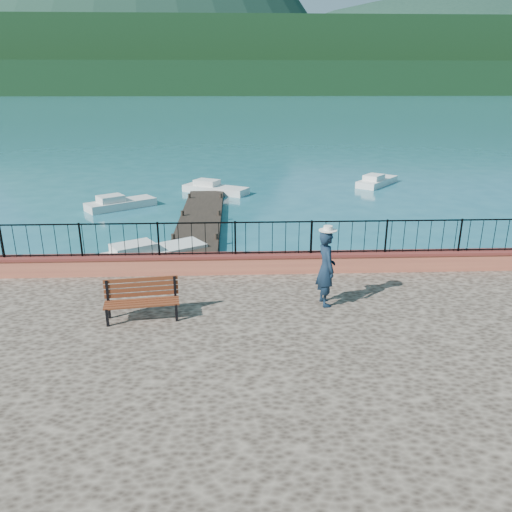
{
  "coord_description": "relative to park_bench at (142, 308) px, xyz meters",
  "views": [
    {
      "loc": [
        -0.29,
        -10.04,
        6.48
      ],
      "look_at": [
        0.23,
        2.0,
        2.3
      ],
      "focal_mm": 35.0,
      "sensor_mm": 36.0,
      "label": 1
    }
  ],
  "objects": [
    {
      "name": "ground",
      "position": [
        2.51,
        -0.74,
        -1.49
      ],
      "size": [
        2000.0,
        2000.0,
        0.0
      ],
      "primitive_type": "plane",
      "color": "#19596B",
      "rests_on": "ground"
    },
    {
      "name": "boat_3",
      "position": [
        -4.04,
        16.24,
        -1.09
      ],
      "size": [
        3.77,
        3.22,
        0.8
      ],
      "primitive_type": "cube",
      "rotation": [
        0.0,
        0.0,
        0.62
      ],
      "color": "silver",
      "rests_on": "ground"
    },
    {
      "name": "railing",
      "position": [
        2.51,
        2.96,
        0.76
      ],
      "size": [
        27.0,
        0.05,
        0.95
      ],
      "primitive_type": "cube",
      "color": "black",
      "rests_on": "parapet"
    },
    {
      "name": "companion_hill",
      "position": [
        222.51,
        559.26,
        -1.49
      ],
      "size": [
        448.0,
        384.0,
        180.0
      ],
      "primitive_type": "ellipsoid",
      "color": "#142D23",
      "rests_on": "ground"
    },
    {
      "name": "dock",
      "position": [
        0.51,
        11.26,
        -1.34
      ],
      "size": [
        2.0,
        16.0,
        0.3
      ],
      "primitive_type": "cube",
      "color": "#2D231C",
      "rests_on": "ground"
    },
    {
      "name": "parapet",
      "position": [
        2.51,
        2.96,
        -0.0
      ],
      "size": [
        28.0,
        0.46,
        0.58
      ],
      "primitive_type": "cube",
      "color": "#CC6949",
      "rests_on": "promenade"
    },
    {
      "name": "boat_0",
      "position": [
        -1.1,
        7.59,
        -1.09
      ],
      "size": [
        4.4,
        3.4,
        0.8
      ],
      "primitive_type": "cube",
      "rotation": [
        0.0,
        0.0,
        0.55
      ],
      "color": "silver",
      "rests_on": "ground"
    },
    {
      "name": "far_forest",
      "position": [
        2.51,
        299.26,
        7.51
      ],
      "size": [
        900.0,
        60.0,
        18.0
      ],
      "primitive_type": "cube",
      "color": "black",
      "rests_on": "ground"
    },
    {
      "name": "foothills",
      "position": [
        2.51,
        359.26,
        20.51
      ],
      "size": [
        900.0,
        120.0,
        44.0
      ],
      "primitive_type": "cube",
      "color": "black",
      "rests_on": "ground"
    },
    {
      "name": "hat",
      "position": [
        4.44,
        0.66,
        1.7
      ],
      "size": [
        0.44,
        0.44,
        0.12
      ],
      "primitive_type": "cylinder",
      "color": "white",
      "rests_on": "person"
    },
    {
      "name": "boat_5",
      "position": [
        11.79,
        22.18,
        -1.09
      ],
      "size": [
        3.49,
        3.87,
        0.8
      ],
      "primitive_type": "cube",
      "rotation": [
        0.0,
        0.0,
        0.89
      ],
      "color": "white",
      "rests_on": "ground"
    },
    {
      "name": "boat_4",
      "position": [
        1.0,
        20.03,
        -1.09
      ],
      "size": [
        4.26,
        3.15,
        0.8
      ],
      "primitive_type": "cube",
      "rotation": [
        0.0,
        0.0,
        -0.51
      ],
      "color": "silver",
      "rests_on": "ground"
    },
    {
      "name": "person",
      "position": [
        4.44,
        0.66,
        0.67
      ],
      "size": [
        0.56,
        0.76,
        1.93
      ],
      "primitive_type": "imported",
      "rotation": [
        0.0,
        0.0,
        1.72
      ],
      "color": "#102032",
      "rests_on": "promenade"
    },
    {
      "name": "park_bench",
      "position": [
        0.0,
        0.0,
        0.0
      ],
      "size": [
        1.78,
        0.79,
        0.96
      ],
      "rotation": [
        0.0,
        0.0,
        0.14
      ],
      "color": "black",
      "rests_on": "promenade"
    }
  ]
}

